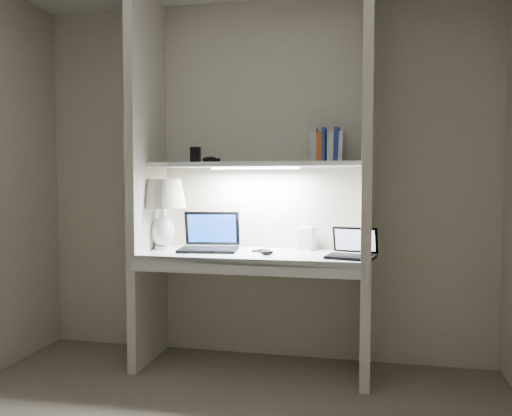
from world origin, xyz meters
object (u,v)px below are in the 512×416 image
(table_lamp, at_px, (162,202))
(laptop_netbook, at_px, (352,251))
(laptop_main, at_px, (210,241))
(book_row, at_px, (327,146))
(speaker, at_px, (306,238))

(table_lamp, relative_size, laptop_netbook, 1.47)
(laptop_main, relative_size, book_row, 1.85)
(book_row, bearing_deg, table_lamp, -172.33)
(laptop_netbook, bearing_deg, laptop_main, -176.16)
(laptop_main, bearing_deg, speaker, 4.01)
(book_row, bearing_deg, laptop_main, -171.40)
(laptop_netbook, height_order, book_row, book_row)
(speaker, bearing_deg, book_row, 16.60)
(speaker, bearing_deg, laptop_main, -147.30)
(laptop_netbook, distance_m, book_row, 0.73)
(laptop_netbook, relative_size, book_row, 1.45)
(book_row, bearing_deg, speaker, 175.20)
(laptop_main, bearing_deg, laptop_netbook, -16.02)
(table_lamp, distance_m, book_row, 1.18)
(laptop_netbook, bearing_deg, speaker, 151.02)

